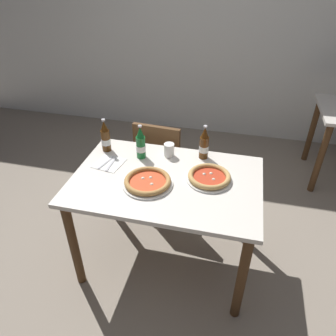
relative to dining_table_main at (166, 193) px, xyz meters
The scene contains 11 objects.
ground_plane 0.64m from the dining_table_main, ahead, with size 8.00×8.00×0.00m, color gray.
back_wall_tiled 2.30m from the dining_table_main, 90.00° to the left, with size 7.00×0.10×2.60m, color white.
dining_table_main is the anchor object (origin of this frame).
chair_behind_table 0.66m from the dining_table_main, 107.59° to the left, with size 0.43×0.43×0.85m.
pizza_margherita_near 0.19m from the dining_table_main, 139.33° to the right, with size 0.32×0.32×0.04m.
pizza_marinara_far 0.30m from the dining_table_main, 11.40° to the left, with size 0.29×0.29×0.04m.
beer_bottle_left 0.38m from the dining_table_main, 137.59° to the left, with size 0.07×0.07×0.25m.
beer_bottle_center 0.60m from the dining_table_main, 154.38° to the left, with size 0.07×0.07×0.25m.
beer_bottle_right 0.42m from the dining_table_main, 58.06° to the left, with size 0.07×0.07×0.25m.
napkin_with_cutlery 0.44m from the dining_table_main, 169.38° to the left, with size 0.21×0.21×0.01m.
paper_cup 0.32m from the dining_table_main, 99.55° to the left, with size 0.07×0.07×0.10m, color white.
Camera 1 is at (0.39, -1.59, 1.96)m, focal length 34.12 mm.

